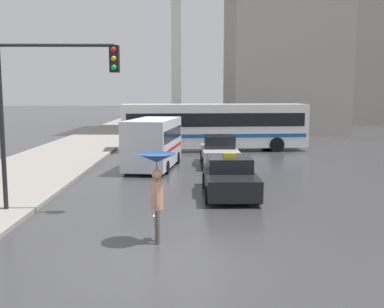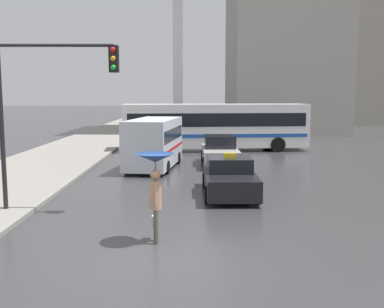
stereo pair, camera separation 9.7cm
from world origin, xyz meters
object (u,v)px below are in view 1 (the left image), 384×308
object	(u,v)px
taxi	(229,177)
pedestrian_with_umbrella	(157,173)
monument_cross	(176,8)
sedan_red	(219,152)
traffic_light	(49,91)
ambulance_van	(154,141)
city_bus	(214,125)

from	to	relation	value
taxi	pedestrian_with_umbrella	size ratio (longest dim) A/B	1.87
pedestrian_with_umbrella	monument_cross	size ratio (longest dim) A/B	0.11
taxi	sedan_red	bearing A→B (deg)	-91.10
taxi	traffic_light	size ratio (longest dim) A/B	0.77
ambulance_van	traffic_light	world-z (taller)	traffic_light
pedestrian_with_umbrella	ambulance_van	bearing A→B (deg)	-0.01
traffic_light	taxi	bearing A→B (deg)	24.08
taxi	city_bus	size ratio (longest dim) A/B	0.34
sedan_red	monument_cross	world-z (taller)	monument_cross
ambulance_van	monument_cross	size ratio (longest dim) A/B	0.27
ambulance_van	city_bus	world-z (taller)	city_bus
sedan_red	monument_cross	xyz separation A→B (m)	(-2.70, 19.85, 11.06)
monument_cross	pedestrian_with_umbrella	bearing A→B (deg)	-89.59
city_bus	taxi	bearing A→B (deg)	174.08
sedan_red	city_bus	distance (m)	6.31
taxi	traffic_light	bearing A→B (deg)	24.08
sedan_red	ambulance_van	size ratio (longest dim) A/B	0.77
ambulance_van	pedestrian_with_umbrella	size ratio (longest dim) A/B	2.51
taxi	city_bus	world-z (taller)	city_bus
monument_cross	ambulance_van	bearing A→B (deg)	-91.90
ambulance_van	monument_cross	world-z (taller)	monument_cross
taxi	ambulance_van	xyz separation A→B (m)	(-3.25, 6.19, 0.73)
city_bus	ambulance_van	bearing A→B (deg)	149.48
traffic_light	monument_cross	distance (m)	30.91
taxi	monument_cross	distance (m)	29.42
traffic_light	monument_cross	world-z (taller)	monument_cross
sedan_red	traffic_light	world-z (taller)	traffic_light
ambulance_van	city_bus	xyz separation A→B (m)	(3.51, 7.30, 0.34)
pedestrian_with_umbrella	traffic_light	size ratio (longest dim) A/B	0.41
traffic_light	monument_cross	xyz separation A→B (m)	(3.20, 29.70, 7.94)
city_bus	monument_cross	size ratio (longest dim) A/B	0.59
taxi	ambulance_van	size ratio (longest dim) A/B	0.75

